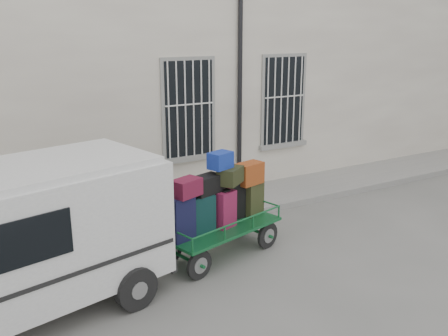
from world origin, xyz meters
TOP-DOWN VIEW (x-y plane):
  - ground at (0.00, 0.00)m, footprint 80.00×80.00m
  - building at (0.00, 5.50)m, footprint 24.00×5.15m
  - sidewalk at (0.00, 2.20)m, footprint 24.00×1.70m
  - luggage_cart at (-1.25, 0.02)m, footprint 2.70×1.56m
  - van at (-4.82, -0.36)m, footprint 4.72×2.79m

SIDE VIEW (x-z plane):
  - ground at x=0.00m, z-range 0.00..0.00m
  - sidewalk at x=0.00m, z-range 0.00..0.15m
  - luggage_cart at x=-1.25m, z-range -0.01..1.95m
  - van at x=-4.82m, z-range 0.16..2.39m
  - building at x=0.00m, z-range 0.00..6.00m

